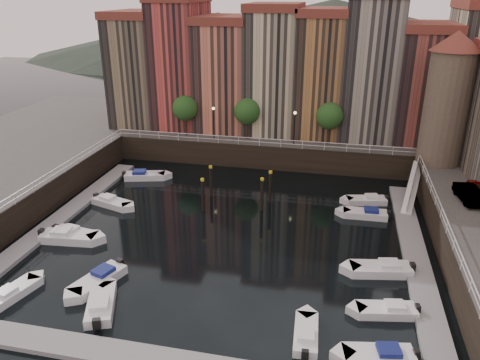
% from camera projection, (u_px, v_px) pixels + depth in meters
% --- Properties ---
extents(ground, '(200.00, 200.00, 0.00)m').
position_uv_depth(ground, '(228.00, 230.00, 43.03)').
color(ground, black).
rests_on(ground, ground).
extents(quay_far, '(80.00, 20.00, 3.00)m').
position_uv_depth(quay_far, '(272.00, 135.00, 65.97)').
color(quay_far, black).
rests_on(quay_far, ground).
extents(dock_left, '(2.00, 28.00, 0.35)m').
position_uv_depth(dock_left, '(63.00, 216.00, 45.28)').
color(dock_left, gray).
rests_on(dock_left, ground).
extents(dock_right, '(2.00, 28.00, 0.35)m').
position_uv_depth(dock_right, '(414.00, 253.00, 38.83)').
color(dock_right, gray).
rests_on(dock_right, ground).
extents(mountains, '(145.00, 100.00, 18.00)m').
position_uv_depth(mountains, '(321.00, 35.00, 139.15)').
color(mountains, '#2D382D').
rests_on(mountains, ground).
extents(far_terrace, '(48.70, 10.30, 17.50)m').
position_uv_depth(far_terrace, '(296.00, 70.00, 59.47)').
color(far_terrace, '#7E6C50').
rests_on(far_terrace, quay_far).
extents(corner_tower, '(5.20, 5.20, 13.80)m').
position_uv_depth(corner_tower, '(448.00, 97.00, 48.30)').
color(corner_tower, '#6B5B4C').
rests_on(corner_tower, quay_right).
extents(promenade_trees, '(21.20, 3.20, 5.20)m').
position_uv_depth(promenade_trees, '(252.00, 112.00, 57.26)').
color(promenade_trees, black).
rests_on(promenade_trees, quay_far).
extents(street_lamps, '(10.36, 0.36, 4.18)m').
position_uv_depth(street_lamps, '(253.00, 120.00, 56.55)').
color(street_lamps, black).
rests_on(street_lamps, quay_far).
extents(railings, '(36.08, 34.04, 0.52)m').
position_uv_depth(railings, '(240.00, 172.00, 46.01)').
color(railings, white).
rests_on(railings, ground).
extents(gangway, '(2.78, 8.32, 3.73)m').
position_uv_depth(gangway, '(413.00, 185.00, 47.94)').
color(gangway, white).
rests_on(gangway, ground).
extents(mooring_pilings, '(6.71, 3.96, 3.78)m').
position_uv_depth(mooring_pilings, '(236.00, 190.00, 47.38)').
color(mooring_pilings, black).
rests_on(mooring_pilings, ground).
extents(boat_left_1, '(5.26, 2.35, 1.19)m').
position_uv_depth(boat_left_1, '(68.00, 237.00, 40.95)').
color(boat_left_1, white).
rests_on(boat_left_1, ground).
extents(boat_left_2, '(4.64, 2.28, 1.04)m').
position_uv_depth(boat_left_2, '(75.00, 234.00, 41.51)').
color(boat_left_2, white).
rests_on(boat_left_2, ground).
extents(boat_left_3, '(4.67, 2.87, 1.05)m').
position_uv_depth(boat_left_3, '(111.00, 202.00, 47.70)').
color(boat_left_3, white).
rests_on(boat_left_3, ground).
extents(boat_left_4, '(4.98, 2.88, 1.12)m').
position_uv_depth(boat_left_4, '(144.00, 176.00, 54.45)').
color(boat_left_4, white).
rests_on(boat_left_4, ground).
extents(boat_right_0, '(4.59, 2.37, 1.03)m').
position_uv_depth(boat_right_0, '(380.00, 356.00, 27.72)').
color(boat_right_0, white).
rests_on(boat_right_0, ground).
extents(boat_right_1, '(4.33, 2.22, 0.97)m').
position_uv_depth(boat_right_1, '(388.00, 310.00, 31.68)').
color(boat_right_1, white).
rests_on(boat_right_1, ground).
extents(boat_right_2, '(5.06, 2.61, 1.13)m').
position_uv_depth(boat_right_2, '(382.00, 269.00, 36.24)').
color(boat_right_2, white).
rests_on(boat_right_2, ground).
extents(boat_right_3, '(4.44, 1.71, 1.02)m').
position_uv_depth(boat_right_3, '(366.00, 214.00, 45.28)').
color(boat_right_3, white).
rests_on(boat_right_3, ground).
extents(boat_right_4, '(4.35, 2.36, 0.97)m').
position_uv_depth(boat_right_4, '(367.00, 200.00, 48.23)').
color(boat_right_4, white).
rests_on(boat_right_4, ground).
extents(boat_near_0, '(2.44, 4.32, 0.97)m').
position_uv_depth(boat_near_0, '(13.00, 293.00, 33.53)').
color(boat_near_0, white).
rests_on(boat_near_0, ground).
extents(boat_near_1, '(3.29, 4.87, 1.10)m').
position_uv_depth(boat_near_1, '(101.00, 305.00, 32.17)').
color(boat_near_1, white).
rests_on(boat_near_1, ground).
extents(boat_near_3, '(1.69, 4.13, 0.94)m').
position_uv_depth(boat_near_3, '(306.00, 335.00, 29.44)').
color(boat_near_3, white).
rests_on(boat_near_3, ground).
extents(car_a, '(1.88, 4.46, 1.50)m').
position_uv_depth(car_a, '(480.00, 193.00, 41.39)').
color(car_a, gray).
rests_on(car_a, quay_right).
extents(car_b, '(2.02, 4.31, 1.37)m').
position_uv_depth(car_b, '(468.00, 195.00, 41.26)').
color(car_b, gray).
rests_on(car_b, quay_right).
extents(boat_extra_914, '(3.08, 4.93, 1.11)m').
position_uv_depth(boat_extra_914, '(99.00, 279.00, 34.99)').
color(boat_extra_914, white).
rests_on(boat_extra_914, ground).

